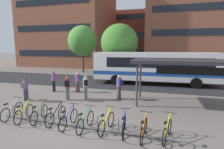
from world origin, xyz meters
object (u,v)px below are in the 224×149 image
at_px(parked_bicycle_green_2, 39,114).
at_px(parked_bicycle_blue_7, 124,126).
at_px(parked_bicycle_blue_4, 69,119).
at_px(street_tree_1, 83,41).
at_px(parked_bicycle_orange_8, 144,130).
at_px(parked_bicycle_black_3, 56,116).
at_px(commuter_black_pack_1, 67,86).
at_px(commuter_grey_pack_3, 25,87).
at_px(city_bus, 154,67).
at_px(parked_bicycle_green_5, 85,122).
at_px(parked_bicycle_yellow_9, 167,131).
at_px(commuter_teal_pack_4, 78,80).
at_px(commuter_black_pack_5, 86,86).
at_px(street_tree_0, 119,43).
at_px(parked_bicycle_yellow_6, 107,123).
at_px(parked_bicycle_silver_0, 12,111).
at_px(transit_shelter, 190,63).
at_px(parked_bicycle_yellow_1, 24,113).
at_px(commuter_red_pack_2, 54,79).

height_order(parked_bicycle_green_2, parked_bicycle_blue_7, same).
bearing_deg(parked_bicycle_blue_4, street_tree_1, 23.24).
bearing_deg(parked_bicycle_orange_8, parked_bicycle_blue_7, 80.38).
relative_size(parked_bicycle_green_2, parked_bicycle_black_3, 0.99).
bearing_deg(commuter_black_pack_1, commuter_grey_pack_3, 87.00).
bearing_deg(city_bus, parked_bicycle_green_5, 76.04).
relative_size(parked_bicycle_yellow_9, commuter_black_pack_1, 0.99).
relative_size(parked_bicycle_yellow_9, commuter_teal_pack_4, 1.00).
distance_m(parked_bicycle_green_5, parked_bicycle_blue_7, 1.75).
bearing_deg(commuter_black_pack_1, parked_bicycle_yellow_9, -142.38).
height_order(parked_bicycle_orange_8, commuter_black_pack_5, commuter_black_pack_5).
bearing_deg(commuter_grey_pack_3, street_tree_0, -31.26).
xyz_separation_m(parked_bicycle_green_5, commuter_grey_pack_3, (-5.87, 3.06, 0.56)).
relative_size(parked_bicycle_yellow_6, commuter_black_pack_5, 1.01).
height_order(parked_bicycle_silver_0, parked_bicycle_yellow_6, same).
bearing_deg(transit_shelter, parked_bicycle_black_3, -145.19).
relative_size(parked_bicycle_yellow_6, commuter_black_pack_1, 1.00).
height_order(city_bus, commuter_teal_pack_4, city_bus).
height_order(parked_bicycle_silver_0, parked_bicycle_yellow_9, same).
height_order(commuter_black_pack_1, street_tree_0, street_tree_0).
distance_m(parked_bicycle_green_5, commuter_grey_pack_3, 6.65).
bearing_deg(parked_bicycle_yellow_1, street_tree_1, 5.16).
relative_size(parked_bicycle_silver_0, street_tree_1, 0.25).
xyz_separation_m(parked_bicycle_blue_4, commuter_red_pack_2, (-4.67, 5.92, 0.64)).
relative_size(parked_bicycle_orange_8, commuter_red_pack_2, 0.97).
xyz_separation_m(city_bus, parked_bicycle_blue_4, (-3.22, -11.40, -1.39)).
relative_size(parked_bicycle_orange_8, parked_bicycle_yellow_9, 1.02).
bearing_deg(parked_bicycle_yellow_9, commuter_black_pack_1, 71.58).
relative_size(city_bus, parked_bicycle_yellow_1, 7.12).
relative_size(parked_bicycle_yellow_9, commuter_grey_pack_3, 1.04).
bearing_deg(parked_bicycle_yellow_6, parked_bicycle_yellow_9, -85.09).
relative_size(transit_shelter, street_tree_1, 1.04).
relative_size(parked_bicycle_yellow_1, commuter_red_pack_2, 0.96).
bearing_deg(street_tree_0, parked_bicycle_black_3, -88.29).
bearing_deg(transit_shelter, commuter_teal_pack_4, 169.70).
height_order(parked_bicycle_silver_0, commuter_teal_pack_4, commuter_teal_pack_4).
distance_m(parked_bicycle_yellow_9, transit_shelter, 5.66).
bearing_deg(parked_bicycle_blue_7, parked_bicycle_orange_8, -110.14).
height_order(parked_bicycle_green_5, commuter_teal_pack_4, commuter_teal_pack_4).
bearing_deg(commuter_black_pack_1, parked_bicycle_blue_7, -150.49).
bearing_deg(parked_bicycle_green_2, commuter_grey_pack_3, 39.57).
distance_m(parked_bicycle_blue_4, parked_bicycle_yellow_6, 1.84).
relative_size(parked_bicycle_silver_0, street_tree_0, 0.26).
height_order(parked_bicycle_green_2, parked_bicycle_yellow_6, same).
bearing_deg(transit_shelter, commuter_black_pack_5, -177.50).
relative_size(parked_bicycle_green_5, commuter_teal_pack_4, 1.02).
relative_size(parked_bicycle_blue_7, street_tree_1, 0.25).
height_order(parked_bicycle_blue_7, commuter_black_pack_5, commuter_black_pack_5).
bearing_deg(commuter_red_pack_2, parked_bicycle_yellow_1, -3.68).
bearing_deg(parked_bicycle_blue_4, parked_bicycle_yellow_1, 89.34).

